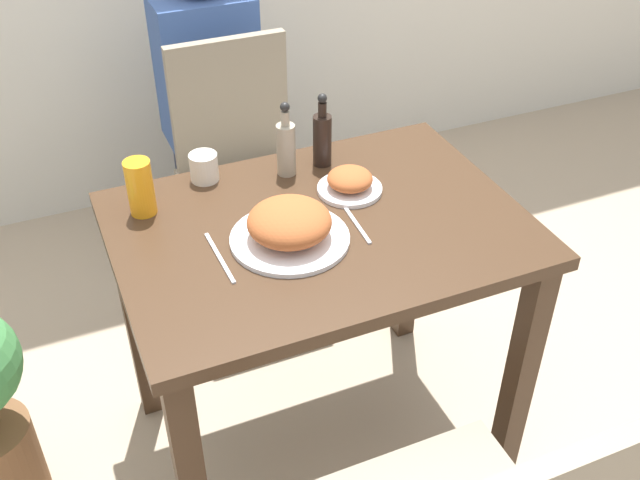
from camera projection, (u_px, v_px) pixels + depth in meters
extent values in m
plane|color=tan|center=(320.00, 433.00, 2.24)|extent=(16.00, 16.00, 0.00)
cube|color=#3D2819|center=(320.00, 229.00, 1.80)|extent=(0.97, 0.70, 0.04)
cube|color=#3D2819|center=(521.00, 374.00, 1.94)|extent=(0.06, 0.06, 0.73)
cube|color=#3D2819|center=(136.00, 318.00, 2.11)|extent=(0.06, 0.06, 0.73)
cube|color=#3D2819|center=(409.00, 245.00, 2.39)|extent=(0.06, 0.06, 0.73)
cube|color=gray|center=(252.00, 192.00, 2.49)|extent=(0.42, 0.42, 0.04)
cube|color=gray|center=(230.00, 102.00, 2.49)|extent=(0.40, 0.04, 0.44)
cylinder|color=#B7B2A8|center=(222.00, 292.00, 2.44)|extent=(0.03, 0.03, 0.43)
cylinder|color=#B7B2A8|center=(323.00, 265.00, 2.55)|extent=(0.03, 0.03, 0.43)
cylinder|color=#B7B2A8|center=(192.00, 232.00, 2.70)|extent=(0.03, 0.03, 0.43)
cylinder|color=#B7B2A8|center=(285.00, 210.00, 2.82)|extent=(0.03, 0.03, 0.43)
cylinder|color=white|center=(290.00, 239.00, 1.72)|extent=(0.28, 0.28, 0.01)
ellipsoid|color=#A35128|center=(289.00, 222.00, 1.70)|extent=(0.19, 0.19, 0.08)
cylinder|color=white|center=(350.00, 189.00, 1.89)|extent=(0.17, 0.17, 0.01)
ellipsoid|color=#A35128|center=(350.00, 179.00, 1.88)|extent=(0.12, 0.12, 0.05)
cylinder|color=silver|center=(204.00, 167.00, 1.92)|extent=(0.07, 0.07, 0.07)
cylinder|color=orange|center=(140.00, 187.00, 1.78)|extent=(0.06, 0.06, 0.14)
cylinder|color=black|center=(322.00, 140.00, 1.97)|extent=(0.05, 0.05, 0.14)
cylinder|color=black|center=(322.00, 110.00, 1.91)|extent=(0.02, 0.02, 0.04)
sphere|color=black|center=(322.00, 98.00, 1.89)|extent=(0.02, 0.02, 0.02)
cylinder|color=gray|center=(286.00, 150.00, 1.93)|extent=(0.05, 0.05, 0.14)
cylinder|color=gray|center=(285.00, 118.00, 1.87)|extent=(0.02, 0.02, 0.04)
sphere|color=black|center=(285.00, 107.00, 1.85)|extent=(0.02, 0.02, 0.02)
cube|color=silver|center=(220.00, 257.00, 1.67)|extent=(0.01, 0.20, 0.00)
cube|color=silver|center=(356.00, 223.00, 1.78)|extent=(0.02, 0.17, 0.00)
cube|color=#2D3347|center=(218.00, 186.00, 2.93)|extent=(0.28, 0.20, 0.45)
cube|color=#385699|center=(207.00, 70.00, 2.64)|extent=(0.34, 0.22, 0.52)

